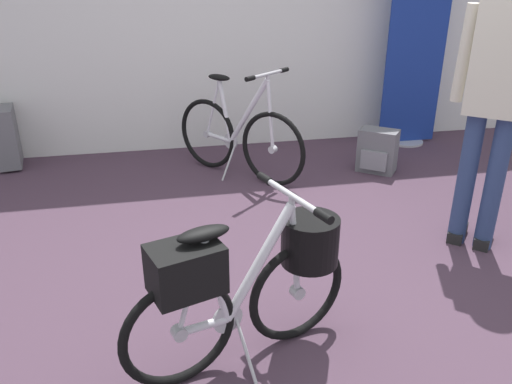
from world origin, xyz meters
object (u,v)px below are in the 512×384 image
at_px(display_bike_left, 238,136).
at_px(visitor_near_wall, 498,86).
at_px(rolling_suitcase, 6,137).
at_px(backpack_on_floor, 377,151).
at_px(floor_banner_stand, 415,56).
at_px(folding_bike_foreground, 251,277).

xyz_separation_m(display_bike_left, visitor_near_wall, (1.25, -1.47, 0.67)).
height_order(rolling_suitcase, backpack_on_floor, rolling_suitcase).
distance_m(floor_banner_stand, backpack_on_floor, 1.17).
xyz_separation_m(floor_banner_stand, display_bike_left, (-1.84, -0.56, -0.52)).
bearing_deg(rolling_suitcase, visitor_near_wall, -33.10).
relative_size(folding_bike_foreground, visitor_near_wall, 0.60).
distance_m(rolling_suitcase, backpack_on_floor, 3.26).
relative_size(floor_banner_stand, visitor_near_wall, 1.09).
bearing_deg(rolling_suitcase, floor_banner_stand, -0.87).
bearing_deg(floor_banner_stand, folding_bike_foreground, -128.07).
height_order(visitor_near_wall, backpack_on_floor, visitor_near_wall).
xyz_separation_m(visitor_near_wall, backpack_on_floor, (-0.05, 1.33, -0.83)).
height_order(floor_banner_stand, visitor_near_wall, floor_banner_stand).
bearing_deg(rolling_suitcase, display_bike_left, -17.49).
xyz_separation_m(folding_bike_foreground, display_bike_left, (0.32, 2.20, -0.06)).
relative_size(display_bike_left, backpack_on_floor, 2.72).
xyz_separation_m(floor_banner_stand, visitor_near_wall, (-0.59, -2.04, 0.15)).
bearing_deg(visitor_near_wall, display_bike_left, 130.21).
relative_size(display_bike_left, rolling_suitcase, 1.23).
distance_m(visitor_near_wall, rolling_suitcase, 3.90).
bearing_deg(rolling_suitcase, folding_bike_foreground, -59.77).
relative_size(visitor_near_wall, backpack_on_floor, 4.68).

